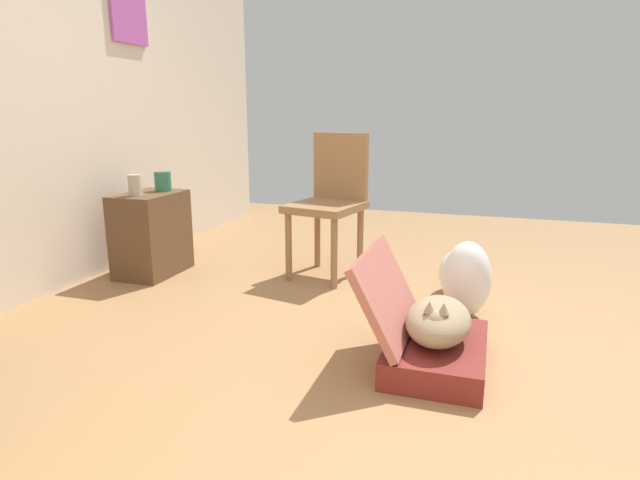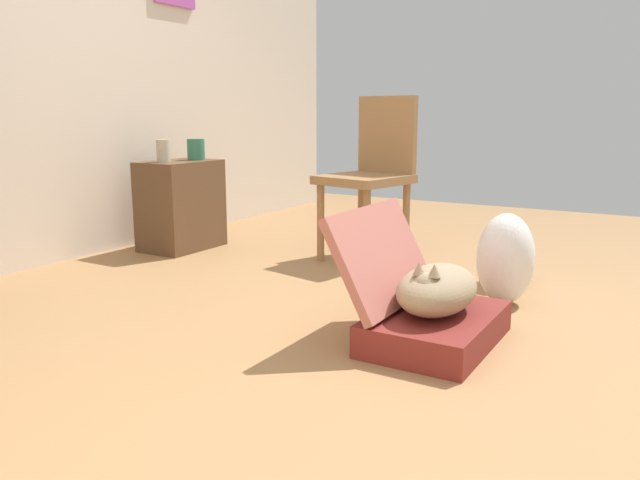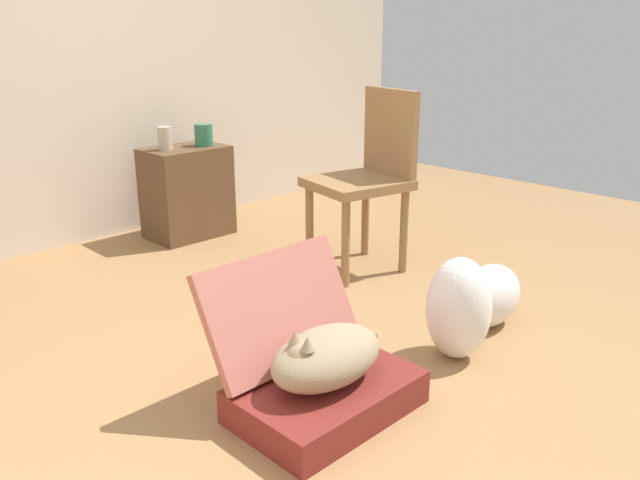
# 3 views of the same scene
# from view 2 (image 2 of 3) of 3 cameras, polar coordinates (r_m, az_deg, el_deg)

# --- Properties ---
(ground_plane) EXTENTS (7.68, 7.68, 0.00)m
(ground_plane) POSITION_cam_2_polar(r_m,az_deg,el_deg) (2.48, 5.16, -9.24)
(ground_plane) COLOR #9E7247
(ground_plane) RESTS_ON ground
(suitcase_base) EXTENTS (0.62, 0.42, 0.12)m
(suitcase_base) POSITION_cam_2_polar(r_m,az_deg,el_deg) (2.49, 10.38, -7.81)
(suitcase_base) COLOR maroon
(suitcase_base) RESTS_ON ground
(suitcase_lid) EXTENTS (0.62, 0.23, 0.39)m
(suitcase_lid) POSITION_cam_2_polar(r_m,az_deg,el_deg) (2.51, 5.61, -1.49)
(suitcase_lid) COLOR #B26356
(suitcase_lid) RESTS_ON suitcase_base
(cat) EXTENTS (0.52, 0.28, 0.22)m
(cat) POSITION_cam_2_polar(r_m,az_deg,el_deg) (2.44, 10.46, -4.38)
(cat) COLOR #998466
(cat) RESTS_ON suitcase_base
(plastic_bag_white) EXTENTS (0.26, 0.26, 0.42)m
(plastic_bag_white) POSITION_cam_2_polar(r_m,az_deg,el_deg) (3.04, 16.36, -1.63)
(plastic_bag_white) COLOR white
(plastic_bag_white) RESTS_ON ground
(plastic_bag_clear) EXTENTS (0.36, 0.23, 0.28)m
(plastic_bag_clear) POSITION_cam_2_polar(r_m,az_deg,el_deg) (3.40, 16.69, -1.51)
(plastic_bag_clear) COLOR white
(plastic_bag_clear) RESTS_ON ground
(side_table) EXTENTS (0.50, 0.34, 0.57)m
(side_table) POSITION_cam_2_polar(r_m,az_deg,el_deg) (4.19, -12.43, 3.10)
(side_table) COLOR brown
(side_table) RESTS_ON ground
(vase_tall) EXTENTS (0.09, 0.09, 0.14)m
(vase_tall) POSITION_cam_2_polar(r_m,az_deg,el_deg) (4.07, -13.94, 7.81)
(vase_tall) COLOR #B7AD99
(vase_tall) RESTS_ON side_table
(vase_short) EXTENTS (0.11, 0.11, 0.14)m
(vase_short) POSITION_cam_2_polar(r_m,az_deg,el_deg) (4.22, -11.12, 8.02)
(vase_short) COLOR #2D7051
(vase_short) RESTS_ON side_table
(chair) EXTENTS (0.56, 0.52, 0.97)m
(chair) POSITION_cam_2_polar(r_m,az_deg,el_deg) (3.80, 4.73, 6.25)
(chair) COLOR olive
(chair) RESTS_ON ground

